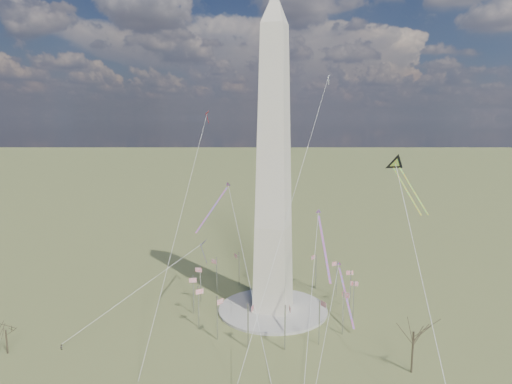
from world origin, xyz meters
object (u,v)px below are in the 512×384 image
(washington_monument, at_px, (274,166))
(person_west, at_px, (61,347))
(tree_near, at_px, (414,329))
(kite_delta_black, at_px, (397,167))

(washington_monument, distance_m, person_west, 79.92)
(washington_monument, bearing_deg, tree_near, -30.65)
(washington_monument, height_order, kite_delta_black, washington_monument)
(person_west, height_order, kite_delta_black, kite_delta_black)
(person_west, xyz_separation_m, kite_delta_black, (85.73, 46.39, 47.85))
(washington_monument, distance_m, kite_delta_black, 37.28)
(kite_delta_black, bearing_deg, washington_monument, -23.34)
(person_west, bearing_deg, tree_near, -166.63)
(washington_monument, xyz_separation_m, person_west, (-48.68, -42.33, -47.18))
(washington_monument, relative_size, tree_near, 6.15)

